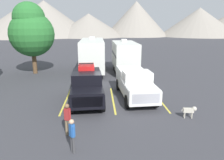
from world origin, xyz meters
TOP-DOWN VIEW (x-y plane):
  - ground_plane at (0.00, 0.00)m, footprint 240.00×240.00m
  - pickup_truck_a at (-1.85, 0.40)m, footprint 2.46×5.44m
  - pickup_truck_b at (1.66, 1.02)m, footprint 2.45×6.00m
  - lot_stripe_a at (-3.39, 0.54)m, footprint 0.12×5.50m
  - lot_stripe_b at (0.00, 0.54)m, footprint 0.12×5.50m
  - lot_stripe_c at (3.39, 0.54)m, footprint 0.12×5.50m
  - camper_trailer_a at (-1.71, 9.86)m, footprint 2.62×9.13m
  - camper_trailer_b at (1.94, 9.75)m, footprint 2.55×7.49m
  - person_a at (-2.12, -5.98)m, footprint 0.28×0.29m
  - person_b at (-2.52, -4.51)m, footprint 0.35×0.26m
  - dog at (4.30, -2.89)m, footprint 0.87×0.32m
  - tree_a at (-8.13, 9.56)m, footprint 4.74×4.74m
  - mountain_ridge at (-0.42, 83.48)m, footprint 159.42×47.02m

SIDE VIEW (x-z plane):
  - ground_plane at x=0.00m, z-range 0.00..0.00m
  - lot_stripe_a at x=-3.39m, z-range 0.00..0.01m
  - lot_stripe_b at x=0.00m, z-range 0.00..0.01m
  - lot_stripe_c at x=3.39m, z-range 0.00..0.01m
  - dog at x=4.30m, z-range 0.13..0.84m
  - person_a at x=-2.12m, z-range 0.12..1.65m
  - person_b at x=-2.52m, z-range 0.13..1.79m
  - pickup_truck_b at x=1.66m, z-range 0.05..2.18m
  - pickup_truck_a at x=-1.85m, z-range -0.10..2.50m
  - camper_trailer_b at x=1.94m, z-range 0.10..3.76m
  - camper_trailer_a at x=-1.71m, z-range 0.10..4.04m
  - tree_a at x=-8.13m, z-range 0.89..8.48m
  - mountain_ridge at x=-0.42m, z-range -1.06..14.40m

